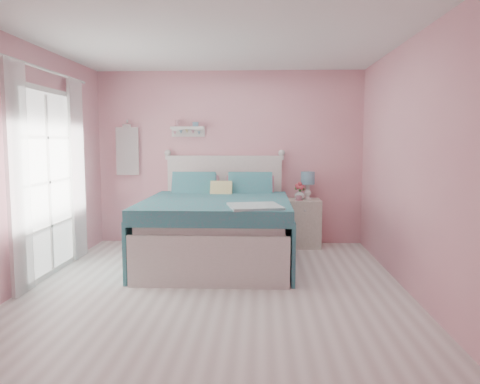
# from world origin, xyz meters

# --- Properties ---
(floor) EXTENTS (4.50, 4.50, 0.00)m
(floor) POSITION_xyz_m (0.00, 0.00, 0.00)
(floor) COLOR beige
(floor) RESTS_ON ground
(room_shell) EXTENTS (4.50, 4.50, 4.50)m
(room_shell) POSITION_xyz_m (0.00, 0.00, 1.58)
(room_shell) COLOR pink
(room_shell) RESTS_ON floor
(bed) EXTENTS (1.80, 2.31, 1.34)m
(bed) POSITION_xyz_m (-0.07, 1.10, 0.43)
(bed) COLOR silver
(bed) RESTS_ON floor
(nightstand) EXTENTS (0.49, 0.48, 0.70)m
(nightstand) POSITION_xyz_m (1.11, 1.99, 0.35)
(nightstand) COLOR beige
(nightstand) RESTS_ON floor
(table_lamp) EXTENTS (0.20, 0.20, 0.40)m
(table_lamp) POSITION_xyz_m (1.17, 2.04, 0.98)
(table_lamp) COLOR white
(table_lamp) RESTS_ON nightstand
(vase) EXTENTS (0.20, 0.20, 0.16)m
(vase) POSITION_xyz_m (1.05, 1.98, 0.78)
(vase) COLOR silver
(vase) RESTS_ON nightstand
(teacup) EXTENTS (0.12, 0.12, 0.07)m
(teacup) POSITION_xyz_m (1.02, 1.85, 0.74)
(teacup) COLOR #C98699
(teacup) RESTS_ON nightstand
(roses) EXTENTS (0.14, 0.11, 0.12)m
(roses) POSITION_xyz_m (1.04, 1.98, 0.90)
(roses) COLOR #DC4B5A
(roses) RESTS_ON vase
(wall_shelf) EXTENTS (0.50, 0.15, 0.25)m
(wall_shelf) POSITION_xyz_m (-0.63, 2.19, 1.73)
(wall_shelf) COLOR silver
(wall_shelf) RESTS_ON room_shell
(hanging_dress) EXTENTS (0.34, 0.03, 0.72)m
(hanging_dress) POSITION_xyz_m (-1.55, 2.18, 1.40)
(hanging_dress) COLOR white
(hanging_dress) RESTS_ON room_shell
(french_door) EXTENTS (0.04, 1.32, 2.16)m
(french_door) POSITION_xyz_m (-1.97, 0.40, 1.07)
(french_door) COLOR silver
(french_door) RESTS_ON floor
(curtain_near) EXTENTS (0.04, 0.40, 2.32)m
(curtain_near) POSITION_xyz_m (-1.92, -0.34, 1.18)
(curtain_near) COLOR white
(curtain_near) RESTS_ON floor
(curtain_far) EXTENTS (0.04, 0.40, 2.32)m
(curtain_far) POSITION_xyz_m (-1.92, 1.14, 1.18)
(curtain_far) COLOR white
(curtain_far) RESTS_ON floor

